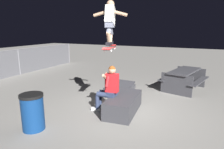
{
  "coord_description": "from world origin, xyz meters",
  "views": [
    {
      "loc": [
        -4.87,
        -1.89,
        2.25
      ],
      "look_at": [
        -0.18,
        0.32,
        1.05
      ],
      "focal_mm": 32.16,
      "sensor_mm": 36.0,
      "label": 1
    }
  ],
  "objects_px": {
    "trash_bin": "(33,112)",
    "skateboard": "(110,48)",
    "picnic_table_back": "(184,77)",
    "ledge_box_main": "(123,104)",
    "person_sitting_on_ledge": "(108,87)",
    "kicker_ramp": "(120,89)",
    "skater_airborne": "(110,21)"
  },
  "relations": [
    {
      "from": "trash_bin",
      "to": "skateboard",
      "type": "bearing_deg",
      "value": -33.76
    },
    {
      "from": "skateboard",
      "to": "picnic_table_back",
      "type": "distance_m",
      "value": 3.64
    },
    {
      "from": "skateboard",
      "to": "trash_bin",
      "type": "distance_m",
      "value": 2.41
    },
    {
      "from": "ledge_box_main",
      "to": "trash_bin",
      "type": "distance_m",
      "value": 2.32
    },
    {
      "from": "person_sitting_on_ledge",
      "to": "trash_bin",
      "type": "distance_m",
      "value": 2.0
    },
    {
      "from": "kicker_ramp",
      "to": "picnic_table_back",
      "type": "bearing_deg",
      "value": -61.91
    },
    {
      "from": "ledge_box_main",
      "to": "trash_bin",
      "type": "xyz_separation_m",
      "value": [
        -1.78,
        1.48,
        0.2
      ]
    },
    {
      "from": "skateboard",
      "to": "person_sitting_on_ledge",
      "type": "bearing_deg",
      "value": 116.27
    },
    {
      "from": "kicker_ramp",
      "to": "picnic_table_back",
      "type": "relative_size",
      "value": 0.59
    },
    {
      "from": "picnic_table_back",
      "to": "ledge_box_main",
      "type": "bearing_deg",
      "value": 156.48
    },
    {
      "from": "ledge_box_main",
      "to": "kicker_ramp",
      "type": "xyz_separation_m",
      "value": [
        1.77,
        0.86,
        -0.17
      ]
    },
    {
      "from": "skater_airborne",
      "to": "picnic_table_back",
      "type": "height_order",
      "value": "skater_airborne"
    },
    {
      "from": "trash_bin",
      "to": "person_sitting_on_ledge",
      "type": "bearing_deg",
      "value": -33.21
    },
    {
      "from": "ledge_box_main",
      "to": "skater_airborne",
      "type": "xyz_separation_m",
      "value": [
        -0.06,
        0.38,
        2.22
      ]
    },
    {
      "from": "ledge_box_main",
      "to": "trash_bin",
      "type": "relative_size",
      "value": 1.8
    },
    {
      "from": "ledge_box_main",
      "to": "skater_airborne",
      "type": "distance_m",
      "value": 2.25
    },
    {
      "from": "kicker_ramp",
      "to": "picnic_table_back",
      "type": "height_order",
      "value": "picnic_table_back"
    },
    {
      "from": "skater_airborne",
      "to": "kicker_ramp",
      "type": "relative_size",
      "value": 0.96
    },
    {
      "from": "kicker_ramp",
      "to": "person_sitting_on_ledge",
      "type": "bearing_deg",
      "value": -166.17
    },
    {
      "from": "ledge_box_main",
      "to": "picnic_table_back",
      "type": "distance_m",
      "value": 3.17
    },
    {
      "from": "picnic_table_back",
      "to": "trash_bin",
      "type": "relative_size",
      "value": 2.34
    },
    {
      "from": "ledge_box_main",
      "to": "skateboard",
      "type": "distance_m",
      "value": 1.58
    },
    {
      "from": "skater_airborne",
      "to": "picnic_table_back",
      "type": "distance_m",
      "value": 3.9
    },
    {
      "from": "skateboard",
      "to": "skater_airborne",
      "type": "distance_m",
      "value": 0.69
    },
    {
      "from": "picnic_table_back",
      "to": "kicker_ramp",
      "type": "bearing_deg",
      "value": 118.09
    },
    {
      "from": "skateboard",
      "to": "skater_airborne",
      "type": "relative_size",
      "value": 0.92
    },
    {
      "from": "skater_airborne",
      "to": "trash_bin",
      "type": "bearing_deg",
      "value": 147.46
    },
    {
      "from": "ledge_box_main",
      "to": "kicker_ramp",
      "type": "bearing_deg",
      "value": 25.99
    },
    {
      "from": "person_sitting_on_ledge",
      "to": "trash_bin",
      "type": "xyz_separation_m",
      "value": [
        -1.65,
        1.08,
        -0.29
      ]
    },
    {
      "from": "person_sitting_on_ledge",
      "to": "trash_bin",
      "type": "bearing_deg",
      "value": 146.79
    },
    {
      "from": "skater_airborne",
      "to": "trash_bin",
      "type": "xyz_separation_m",
      "value": [
        -1.72,
        1.1,
        -2.02
      ]
    },
    {
      "from": "kicker_ramp",
      "to": "picnic_table_back",
      "type": "distance_m",
      "value": 2.45
    }
  ]
}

